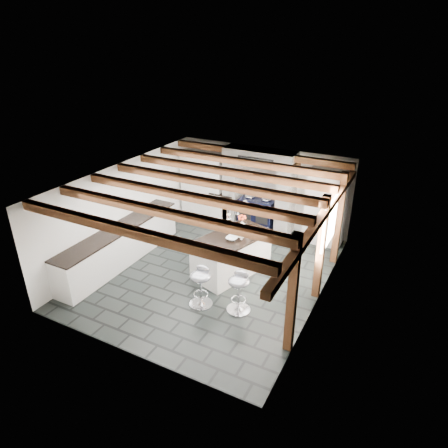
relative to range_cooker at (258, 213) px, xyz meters
The scene contains 6 objects.
ground 2.72m from the range_cooker, 90.00° to the right, with size 6.00×6.00×0.00m, color black.
room_shell 1.52m from the range_cooker, 115.80° to the right, with size 6.00×6.03×6.00m.
range_cooker is the anchor object (origin of this frame).
kitchen_island 2.50m from the range_cooker, 80.81° to the right, with size 1.50×2.08×1.24m.
bar_stool_near 3.89m from the range_cooker, 72.44° to the right, with size 0.48×0.48×0.89m.
bar_stool_far 3.91m from the range_cooker, 84.08° to the right, with size 0.48×0.48×0.89m.
Camera 1 is at (3.93, -7.00, 5.09)m, focal length 32.00 mm.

